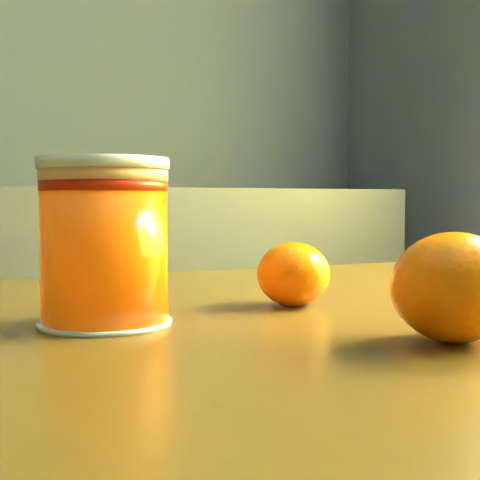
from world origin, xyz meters
name	(u,v)px	position (x,y,z in m)	size (l,w,h in m)	color
table	(395,440)	(0.84, 0.10, 0.68)	(1.08, 0.78, 0.78)	brown
juice_glass	(105,243)	(0.62, 0.13, 0.84)	(0.09, 0.09, 0.11)	#FF5605
orange_front	(454,287)	(0.81, 0.00, 0.81)	(0.08, 0.08, 0.07)	orange
orange_back	(293,274)	(0.78, 0.16, 0.81)	(0.06, 0.06, 0.05)	orange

